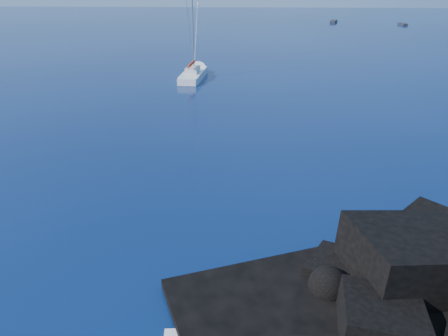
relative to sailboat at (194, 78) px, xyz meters
name	(u,v)px	position (x,y,z in m)	size (l,w,h in m)	color
surf_foam	(294,303)	(9.59, -44.74, 0.00)	(10.00, 8.00, 0.06)	white
sailboat	(194,78)	(0.00, 0.00, 0.00)	(2.62, 12.52, 13.12)	white
distant_boat_a	(334,22)	(33.31, 81.01, 0.00)	(1.57, 5.04, 0.67)	#27272C
distant_boat_b	(402,25)	(51.77, 74.23, 0.00)	(1.28, 4.10, 0.55)	#27272C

